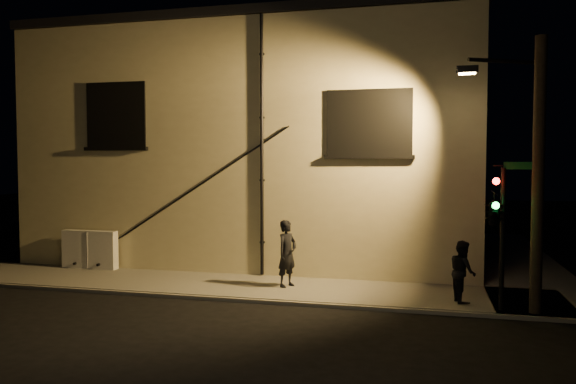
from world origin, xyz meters
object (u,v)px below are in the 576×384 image
(pedestrian_b, at_px, (463,271))
(streetlamp_pole, at_px, (533,168))
(traffic_signal, at_px, (495,211))
(utility_cabinet, at_px, (90,249))
(pedestrian_a, at_px, (287,253))

(pedestrian_b, xyz_separation_m, streetlamp_pole, (1.54, -0.63, 2.70))
(pedestrian_b, xyz_separation_m, traffic_signal, (0.68, -0.72, 1.67))
(utility_cabinet, relative_size, pedestrian_a, 1.02)
(pedestrian_a, bearing_deg, utility_cabinet, 108.11)
(pedestrian_b, height_order, traffic_signal, traffic_signal)
(utility_cabinet, distance_m, traffic_signal, 13.24)
(pedestrian_b, bearing_deg, traffic_signal, -151.68)
(pedestrian_b, bearing_deg, pedestrian_a, 67.31)
(traffic_signal, distance_m, streetlamp_pole, 1.35)
(pedestrian_b, distance_m, streetlamp_pole, 3.17)
(utility_cabinet, bearing_deg, streetlamp_pole, -9.99)
(pedestrian_a, xyz_separation_m, pedestrian_b, (4.90, -0.68, -0.17))
(traffic_signal, bearing_deg, utility_cabinet, 168.95)
(utility_cabinet, height_order, streetlamp_pole, streetlamp_pole)
(pedestrian_b, bearing_deg, streetlamp_pole, -126.93)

